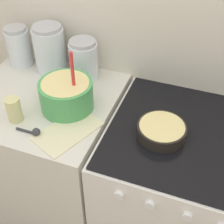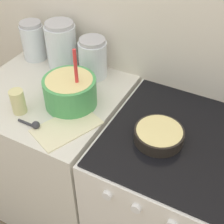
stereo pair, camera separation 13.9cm
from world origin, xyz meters
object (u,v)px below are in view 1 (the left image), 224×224
storage_jar_middle (50,52)px  tin_can (14,110)px  baking_pan (162,130)px  storage_jar_left (19,49)px  storage_jar_right (84,62)px  mixing_bowl (66,94)px  stove (174,195)px

storage_jar_middle → tin_can: 0.43m
baking_pan → storage_jar_left: storage_jar_left is taller
tin_can → baking_pan: bearing=11.4°
storage_jar_right → mixing_bowl: bearing=-83.5°
storage_jar_middle → storage_jar_left: bearing=180.0°
stove → storage_jar_right: storage_jar_right is taller
tin_can → storage_jar_right: bearing=70.7°
mixing_bowl → storage_jar_left: bearing=148.1°
mixing_bowl → storage_jar_right: bearing=96.5°
storage_jar_middle → tin_can: bearing=-83.7°
mixing_bowl → baking_pan: (0.46, -0.03, -0.05)m
baking_pan → tin_can: tin_can is taller
baking_pan → storage_jar_middle: bearing=156.7°
stove → storage_jar_left: bearing=166.3°
baking_pan → storage_jar_middle: 0.76m
baking_pan → storage_jar_right: bearing=149.0°
stove → storage_jar_left: storage_jar_left is taller
tin_can → mixing_bowl: bearing=42.2°
baking_pan → storage_jar_middle: (-0.69, 0.30, 0.08)m
storage_jar_left → storage_jar_middle: storage_jar_middle is taller
storage_jar_middle → storage_jar_right: bearing=-0.0°
storage_jar_right → tin_can: (-0.15, -0.43, -0.03)m
stove → storage_jar_middle: 1.01m
stove → tin_can: (-0.75, -0.18, 0.53)m
stove → baking_pan: 0.51m
stove → storage_jar_middle: storage_jar_middle is taller
mixing_bowl → storage_jar_right: size_ratio=1.43×
storage_jar_left → mixing_bowl: bearing=-31.9°
storage_jar_left → storage_jar_right: bearing=-0.0°
storage_jar_left → storage_jar_right: 0.39m
mixing_bowl → storage_jar_middle: 0.35m
storage_jar_middle → baking_pan: bearing=-23.3°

